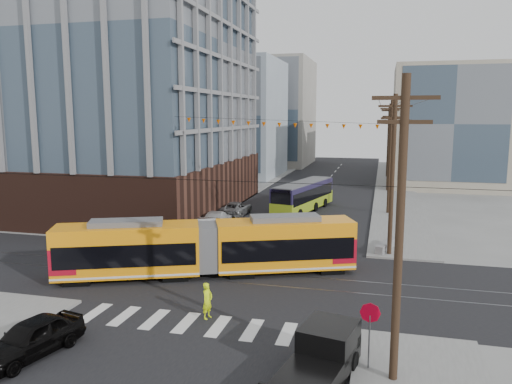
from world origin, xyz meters
TOP-DOWN VIEW (x-y plane):
  - ground at (0.00, 0.00)m, footprint 160.00×160.00m
  - office_building at (-22.00, 23.00)m, footprint 30.00×25.00m
  - bg_bldg_nw_near at (-17.00, 52.00)m, footprint 18.00×16.00m
  - bg_bldg_ne_near at (16.00, 48.00)m, footprint 14.00×14.00m
  - bg_bldg_nw_far at (-14.00, 72.00)m, footprint 16.00×18.00m
  - bg_bldg_ne_far at (18.00, 68.00)m, footprint 16.00×16.00m
  - utility_pole_near at (8.50, -6.00)m, footprint 0.30×0.30m
  - utility_pole_far at (8.50, 56.00)m, footprint 0.30×0.30m
  - streetcar at (-2.17, 3.89)m, footprint 17.40×9.11m
  - city_bus at (0.21, 25.58)m, footprint 4.83×10.98m
  - pickup_truck at (5.81, -7.13)m, footprint 2.97×5.61m
  - black_sedan at (-5.60, -7.52)m, footprint 2.77×4.77m
  - parked_car_silver at (-5.33, 12.80)m, footprint 2.29×5.11m
  - parked_car_white at (-5.88, 16.26)m, footprint 2.67×5.29m
  - parked_car_grey at (-5.75, 21.79)m, footprint 2.29×4.83m
  - pedestrian at (-0.00, -2.23)m, footprint 0.57×0.73m
  - stop_sign at (7.60, -5.44)m, footprint 0.81×0.81m
  - jersey_barrier at (8.30, 12.15)m, footprint 1.77×3.64m

SIDE VIEW (x-z plane):
  - ground at x=0.00m, z-range 0.00..0.00m
  - jersey_barrier at x=8.30m, z-range 0.00..0.71m
  - parked_car_grey at x=-5.75m, z-range 0.00..1.33m
  - parked_car_white at x=-5.88m, z-range 0.00..1.47m
  - black_sedan at x=-5.60m, z-range 0.00..1.53m
  - parked_car_silver at x=-5.33m, z-range 0.00..1.63m
  - pedestrian at x=0.00m, z-range 0.00..1.76m
  - pickup_truck at x=5.81m, z-range 0.00..1.81m
  - stop_sign at x=7.60m, z-range 0.00..2.54m
  - city_bus at x=0.21m, z-range 0.00..3.04m
  - streetcar at x=-2.17m, z-range 0.00..3.43m
  - utility_pole_near at x=8.50m, z-range 0.00..11.00m
  - utility_pole_far at x=8.50m, z-range 0.00..11.00m
  - bg_bldg_ne_far at x=18.00m, z-range 0.00..14.00m
  - bg_bldg_ne_near at x=16.00m, z-range 0.00..16.00m
  - bg_bldg_nw_near at x=-17.00m, z-range 0.00..18.00m
  - bg_bldg_nw_far at x=-14.00m, z-range 0.00..20.00m
  - office_building at x=-22.00m, z-range 0.00..28.60m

